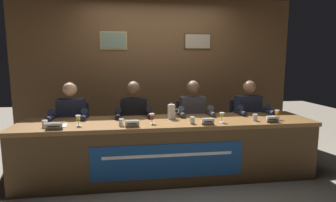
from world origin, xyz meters
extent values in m
plane|color=gray|center=(0.00, 0.00, 0.00)|extent=(12.00, 12.00, 0.00)
cube|color=brown|center=(0.00, 1.54, 1.30)|extent=(4.93, 0.12, 2.60)
cube|color=tan|center=(-0.74, 1.47, 1.84)|extent=(0.46, 0.02, 0.31)
cube|color=slate|center=(-0.74, 1.46, 1.84)|extent=(0.42, 0.01, 0.27)
cube|color=#4C3319|center=(0.74, 1.47, 1.84)|extent=(0.49, 0.02, 0.29)
cube|color=tan|center=(0.74, 1.46, 1.84)|extent=(0.45, 0.01, 0.25)
cube|color=brown|center=(0.00, 0.00, 0.72)|extent=(3.73, 0.80, 0.05)
cube|color=#4C341B|center=(0.00, -0.38, 0.35)|extent=(3.67, 0.04, 0.69)
cube|color=#4C341B|center=(-1.82, 0.00, 0.35)|extent=(0.08, 0.72, 0.69)
cube|color=#4C341B|center=(1.82, 0.00, 0.35)|extent=(0.08, 0.72, 0.69)
cube|color=#19478C|center=(-0.05, -0.40, 0.35)|extent=(1.78, 0.01, 0.41)
cube|color=white|center=(-0.05, -0.40, 0.42)|extent=(1.51, 0.00, 0.04)
cylinder|color=black|center=(-1.29, 0.50, 0.01)|extent=(0.44, 0.44, 0.02)
cylinder|color=black|center=(-1.29, 0.50, 0.22)|extent=(0.05, 0.05, 0.39)
cube|color=#232328|center=(-1.29, 0.50, 0.43)|extent=(0.44, 0.44, 0.03)
cube|color=#232328|center=(-1.29, 0.70, 0.67)|extent=(0.40, 0.05, 0.44)
cylinder|color=black|center=(-1.39, 0.15, 0.22)|extent=(0.10, 0.10, 0.45)
cylinder|color=black|center=(-1.19, 0.15, 0.22)|extent=(0.10, 0.10, 0.45)
cylinder|color=black|center=(-1.39, 0.30, 0.50)|extent=(0.13, 0.34, 0.13)
cylinder|color=black|center=(-1.19, 0.30, 0.50)|extent=(0.13, 0.34, 0.13)
cube|color=#1E2338|center=(-1.29, 0.47, 0.74)|extent=(0.36, 0.20, 0.48)
sphere|color=tan|center=(-1.29, 0.45, 1.11)|extent=(0.19, 0.19, 0.19)
sphere|color=#331E0F|center=(-1.29, 0.46, 1.13)|extent=(0.17, 0.17, 0.17)
cylinder|color=#1E2338|center=(-1.50, 0.37, 0.76)|extent=(0.09, 0.30, 0.25)
cylinder|color=#1E2338|center=(-1.08, 0.37, 0.76)|extent=(0.09, 0.30, 0.25)
cylinder|color=#1E2338|center=(-1.50, 0.21, 0.77)|extent=(0.07, 0.24, 0.07)
cylinder|color=#1E2338|center=(-1.08, 0.21, 0.77)|extent=(0.07, 0.24, 0.07)
cube|color=white|center=(-1.32, -0.31, 0.78)|extent=(0.18, 0.03, 0.08)
cube|color=white|center=(-1.32, -0.28, 0.78)|extent=(0.18, 0.03, 0.08)
cube|color=black|center=(-1.32, -0.32, 0.78)|extent=(0.13, 0.01, 0.01)
cylinder|color=white|center=(-1.08, -0.14, 0.74)|extent=(0.06, 0.06, 0.00)
cylinder|color=white|center=(-1.08, -0.14, 0.77)|extent=(0.01, 0.01, 0.05)
cone|color=white|center=(-1.08, -0.14, 0.83)|extent=(0.06, 0.06, 0.06)
cylinder|color=yellow|center=(-1.08, -0.14, 0.83)|extent=(0.04, 0.04, 0.04)
cylinder|color=silver|center=(-1.45, -0.18, 0.78)|extent=(0.06, 0.06, 0.08)
cylinder|color=silver|center=(-1.45, -0.18, 0.77)|extent=(0.05, 0.05, 0.05)
cylinder|color=black|center=(-0.43, 0.50, 0.01)|extent=(0.44, 0.44, 0.02)
cylinder|color=black|center=(-0.43, 0.50, 0.22)|extent=(0.05, 0.05, 0.39)
cube|color=#232328|center=(-0.43, 0.50, 0.43)|extent=(0.44, 0.44, 0.03)
cube|color=#232328|center=(-0.43, 0.70, 0.67)|extent=(0.40, 0.05, 0.44)
cylinder|color=black|center=(-0.53, 0.15, 0.22)|extent=(0.10, 0.10, 0.45)
cylinder|color=black|center=(-0.33, 0.15, 0.22)|extent=(0.10, 0.10, 0.45)
cylinder|color=black|center=(-0.53, 0.30, 0.50)|extent=(0.13, 0.34, 0.13)
cylinder|color=black|center=(-0.33, 0.30, 0.50)|extent=(0.13, 0.34, 0.13)
cube|color=black|center=(-0.43, 0.47, 0.74)|extent=(0.36, 0.20, 0.48)
sphere|color=brown|center=(-0.43, 0.45, 1.11)|extent=(0.19, 0.19, 0.19)
sphere|color=gray|center=(-0.43, 0.46, 1.13)|extent=(0.17, 0.17, 0.17)
cylinder|color=black|center=(-0.64, 0.37, 0.76)|extent=(0.09, 0.30, 0.25)
cylinder|color=black|center=(-0.22, 0.37, 0.76)|extent=(0.09, 0.30, 0.25)
cylinder|color=black|center=(-0.64, 0.21, 0.77)|extent=(0.07, 0.24, 0.07)
cylinder|color=black|center=(-0.22, 0.21, 0.77)|extent=(0.07, 0.24, 0.07)
cube|color=white|center=(-0.46, -0.31, 0.78)|extent=(0.16, 0.03, 0.08)
cube|color=white|center=(-0.46, -0.28, 0.78)|extent=(0.16, 0.03, 0.08)
cube|color=black|center=(-0.46, -0.31, 0.78)|extent=(0.11, 0.01, 0.01)
cylinder|color=white|center=(-0.22, -0.16, 0.74)|extent=(0.06, 0.06, 0.00)
cylinder|color=white|center=(-0.22, -0.16, 0.77)|extent=(0.01, 0.01, 0.05)
cone|color=white|center=(-0.22, -0.16, 0.83)|extent=(0.06, 0.06, 0.06)
cylinder|color=#B21E2D|center=(-0.22, -0.16, 0.83)|extent=(0.04, 0.04, 0.04)
cylinder|color=silver|center=(-0.58, -0.23, 0.78)|extent=(0.06, 0.06, 0.08)
cylinder|color=silver|center=(-0.58, -0.23, 0.77)|extent=(0.05, 0.05, 0.05)
cylinder|color=black|center=(0.43, 0.50, 0.01)|extent=(0.44, 0.44, 0.02)
cylinder|color=black|center=(0.43, 0.50, 0.22)|extent=(0.05, 0.05, 0.39)
cube|color=#232328|center=(0.43, 0.50, 0.43)|extent=(0.44, 0.44, 0.03)
cube|color=#232328|center=(0.43, 0.70, 0.67)|extent=(0.40, 0.05, 0.44)
cylinder|color=black|center=(0.33, 0.15, 0.22)|extent=(0.10, 0.10, 0.45)
cylinder|color=black|center=(0.53, 0.15, 0.22)|extent=(0.10, 0.10, 0.45)
cylinder|color=black|center=(0.33, 0.30, 0.50)|extent=(0.13, 0.34, 0.13)
cylinder|color=black|center=(0.53, 0.30, 0.50)|extent=(0.13, 0.34, 0.13)
cube|color=#38383D|center=(0.43, 0.47, 0.74)|extent=(0.36, 0.20, 0.48)
sphere|color=brown|center=(0.43, 0.45, 1.11)|extent=(0.19, 0.19, 0.19)
sphere|color=gray|center=(0.43, 0.46, 1.13)|extent=(0.17, 0.17, 0.17)
cylinder|color=#38383D|center=(0.22, 0.37, 0.76)|extent=(0.09, 0.30, 0.25)
cylinder|color=#38383D|center=(0.64, 0.37, 0.76)|extent=(0.09, 0.30, 0.25)
cylinder|color=#38383D|center=(0.22, 0.21, 0.77)|extent=(0.07, 0.24, 0.07)
cylinder|color=#38383D|center=(0.64, 0.21, 0.77)|extent=(0.07, 0.24, 0.07)
cube|color=white|center=(0.44, -0.32, 0.78)|extent=(0.15, 0.03, 0.08)
cube|color=white|center=(0.44, -0.29, 0.78)|extent=(0.15, 0.03, 0.08)
cube|color=black|center=(0.44, -0.32, 0.78)|extent=(0.11, 0.01, 0.01)
cylinder|color=white|center=(0.64, -0.21, 0.74)|extent=(0.06, 0.06, 0.00)
cylinder|color=white|center=(0.64, -0.21, 0.77)|extent=(0.01, 0.01, 0.05)
cone|color=white|center=(0.64, -0.21, 0.83)|extent=(0.06, 0.06, 0.06)
cylinder|color=yellow|center=(0.64, -0.21, 0.83)|extent=(0.04, 0.04, 0.04)
cylinder|color=silver|center=(0.27, -0.23, 0.78)|extent=(0.06, 0.06, 0.08)
cylinder|color=silver|center=(0.27, -0.23, 0.77)|extent=(0.05, 0.05, 0.05)
cylinder|color=black|center=(1.29, 0.50, 0.01)|extent=(0.44, 0.44, 0.02)
cylinder|color=black|center=(1.29, 0.50, 0.22)|extent=(0.05, 0.05, 0.39)
cube|color=#232328|center=(1.29, 0.50, 0.43)|extent=(0.44, 0.44, 0.03)
cube|color=#232328|center=(1.29, 0.70, 0.67)|extent=(0.40, 0.05, 0.44)
cylinder|color=black|center=(1.19, 0.15, 0.22)|extent=(0.10, 0.10, 0.45)
cylinder|color=black|center=(1.39, 0.15, 0.22)|extent=(0.10, 0.10, 0.45)
cylinder|color=black|center=(1.19, 0.30, 0.50)|extent=(0.13, 0.34, 0.13)
cylinder|color=black|center=(1.39, 0.30, 0.50)|extent=(0.13, 0.34, 0.13)
cube|color=#1E2338|center=(1.29, 0.47, 0.74)|extent=(0.36, 0.20, 0.48)
sphere|color=#8E664C|center=(1.29, 0.45, 1.11)|extent=(0.19, 0.19, 0.19)
sphere|color=#331E0F|center=(1.29, 0.46, 1.13)|extent=(0.17, 0.17, 0.17)
cylinder|color=#1E2338|center=(1.08, 0.37, 0.76)|extent=(0.09, 0.30, 0.25)
cylinder|color=#1E2338|center=(1.50, 0.37, 0.76)|extent=(0.09, 0.30, 0.25)
cylinder|color=#1E2338|center=(1.08, 0.21, 0.77)|extent=(0.07, 0.24, 0.07)
cylinder|color=#1E2338|center=(1.50, 0.21, 0.77)|extent=(0.07, 0.24, 0.07)
cube|color=white|center=(1.27, -0.30, 0.78)|extent=(0.16, 0.03, 0.08)
cube|color=white|center=(1.27, -0.27, 0.78)|extent=(0.16, 0.03, 0.08)
cube|color=black|center=(1.27, -0.31, 0.78)|extent=(0.11, 0.01, 0.01)
cylinder|color=white|center=(1.41, -0.15, 0.74)|extent=(0.06, 0.06, 0.00)
cylinder|color=white|center=(1.41, -0.15, 0.77)|extent=(0.01, 0.01, 0.05)
cone|color=white|center=(1.41, -0.15, 0.83)|extent=(0.06, 0.06, 0.06)
cylinder|color=orange|center=(1.41, -0.15, 0.83)|extent=(0.04, 0.04, 0.04)
cylinder|color=silver|center=(1.09, -0.17, 0.78)|extent=(0.06, 0.06, 0.08)
cylinder|color=silver|center=(1.09, -0.17, 0.77)|extent=(0.05, 0.05, 0.05)
cylinder|color=silver|center=(0.06, 0.09, 0.83)|extent=(0.10, 0.10, 0.18)
cylinder|color=silver|center=(0.06, 0.09, 0.93)|extent=(0.09, 0.09, 0.01)
sphere|color=silver|center=(0.06, 0.09, 0.94)|extent=(0.02, 0.02, 0.02)
torus|color=silver|center=(0.12, 0.09, 0.84)|extent=(0.07, 0.01, 0.07)
cube|color=white|center=(-1.32, -0.16, 0.75)|extent=(0.23, 0.17, 0.01)
camera|label=1|loc=(-0.47, -3.36, 1.49)|focal=28.91mm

